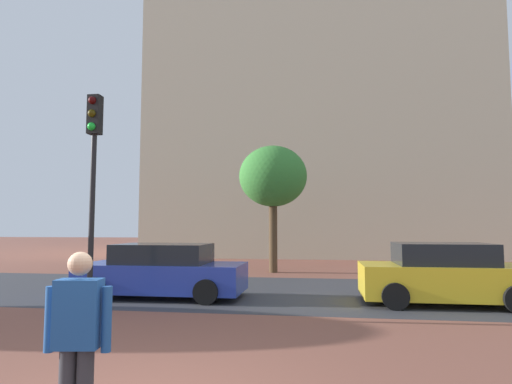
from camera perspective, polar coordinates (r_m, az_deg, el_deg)
ground_plane at (r=14.38m, az=0.32°, el=-12.51°), size 120.00×120.00×0.00m
street_asphalt_strip at (r=13.36m, az=-0.32°, el=-13.10°), size 120.00×6.98×0.00m
landmark_building at (r=33.13m, az=8.25°, el=10.75°), size 22.67×12.81×34.67m
person_skater at (r=4.42m, az=-22.70°, el=-17.40°), size 0.60×0.34×1.73m
car_yellow at (r=12.00m, az=23.75°, el=-10.13°), size 4.07×2.11×1.54m
car_blue at (r=12.38m, az=-12.36°, el=-10.36°), size 4.53×2.09×1.48m
traffic_light_pole at (r=10.30m, az=-20.97°, el=3.92°), size 0.28×0.34×4.95m
tree_curb_far at (r=18.64m, az=2.29°, el=2.00°), size 2.97×2.97×5.50m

